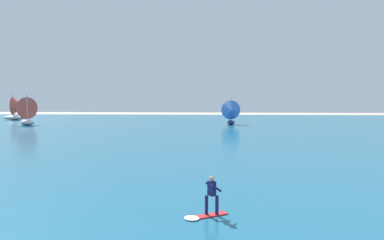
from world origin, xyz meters
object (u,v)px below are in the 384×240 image
Objects in this scene: sailboat_heeled_over at (17,108)px; sailboat_mid_left at (231,112)px; kitesurfer at (208,202)px; sailboat_far_left at (25,111)px.

sailboat_heeled_over is 1.15× the size of sailboat_mid_left.
sailboat_heeled_over reaches higher than kitesurfer.
sailboat_heeled_over is 15.50m from sailboat_far_left.
kitesurfer is at bearing -93.69° from sailboat_mid_left.
sailboat_mid_left is (3.24, 50.31, 1.52)m from kitesurfer.
kitesurfer is at bearing -56.46° from sailboat_far_left.
sailboat_far_left is (8.21, -13.15, -0.02)m from sailboat_heeled_over.
sailboat_heeled_over reaches higher than sailboat_mid_left.
sailboat_far_left reaches higher than sailboat_mid_left.
kitesurfer is 0.42× the size of sailboat_mid_left.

